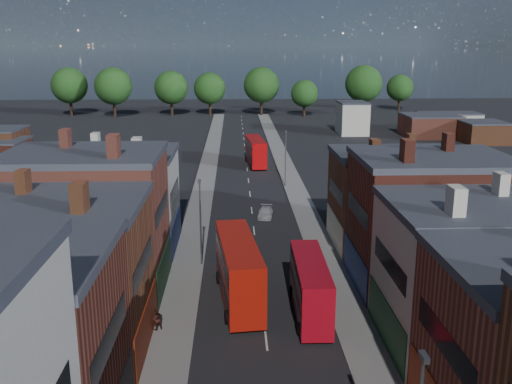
{
  "coord_description": "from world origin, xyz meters",
  "views": [
    {
      "loc": [
        -2.06,
        -19.48,
        19.66
      ],
      "look_at": [
        0.0,
        34.24,
        5.87
      ],
      "focal_mm": 40.0,
      "sensor_mm": 36.0,
      "label": 1
    }
  ],
  "objects": [
    {
      "name": "pavement_west",
      "position": [
        -6.5,
        50.0,
        0.06
      ],
      "size": [
        3.0,
        200.0,
        0.12
      ],
      "primitive_type": "cube",
      "color": "gray",
      "rests_on": "ground"
    },
    {
      "name": "pavement_east",
      "position": [
        6.5,
        50.0,
        0.06
      ],
      "size": [
        3.0,
        200.0,
        0.12
      ],
      "primitive_type": "cube",
      "color": "gray",
      "rests_on": "ground"
    },
    {
      "name": "lamp_post_2",
      "position": [
        -5.2,
        30.0,
        4.7
      ],
      "size": [
        0.25,
        0.7,
        8.12
      ],
      "color": "slate",
      "rests_on": "ground"
    },
    {
      "name": "lamp_post_3",
      "position": [
        5.2,
        60.0,
        4.7
      ],
      "size": [
        0.25,
        0.7,
        8.12
      ],
      "color": "slate",
      "rests_on": "ground"
    },
    {
      "name": "bus_0",
      "position": [
        -1.83,
        22.3,
        2.69
      ],
      "size": [
        3.87,
        11.75,
        4.98
      ],
      "rotation": [
        0.0,
        0.0,
        0.11
      ],
      "color": "red",
      "rests_on": "ground"
    },
    {
      "name": "bus_1",
      "position": [
        3.5,
        19.78,
        2.28
      ],
      "size": [
        2.61,
        9.84,
        4.23
      ],
      "rotation": [
        0.0,
        0.0,
        -0.02
      ],
      "color": "red",
      "rests_on": "ground"
    },
    {
      "name": "bus_2",
      "position": [
        1.5,
        75.43,
        2.47
      ],
      "size": [
        3.39,
        10.76,
        4.57
      ],
      "rotation": [
        0.0,
        0.0,
        0.09
      ],
      "color": "#B20709",
      "rests_on": "ground"
    },
    {
      "name": "car_2",
      "position": [
        -1.2,
        33.32,
        0.58
      ],
      "size": [
        2.19,
        4.28,
        1.15
      ],
      "primitive_type": "imported",
      "rotation": [
        0.0,
        0.0,
        -0.07
      ],
      "color": "black",
      "rests_on": "ground"
    },
    {
      "name": "car_3",
      "position": [
        1.52,
        45.05,
        0.58
      ],
      "size": [
        2.1,
        4.14,
        1.15
      ],
      "primitive_type": "imported",
      "rotation": [
        0.0,
        0.0,
        -0.13
      ],
      "color": "silver",
      "rests_on": "ground"
    },
    {
      "name": "ped_1",
      "position": [
        -7.7,
        17.58,
        0.93
      ],
      "size": [
        0.9,
        0.72,
        1.62
      ],
      "primitive_type": "imported",
      "rotation": [
        0.0,
        0.0,
        3.58
      ],
      "color": "#3B1E17",
      "rests_on": "pavement_west"
    }
  ]
}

